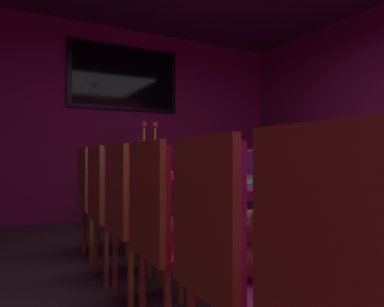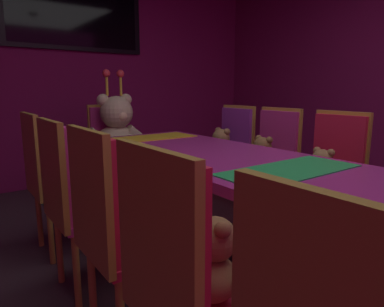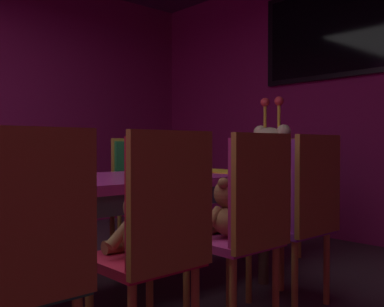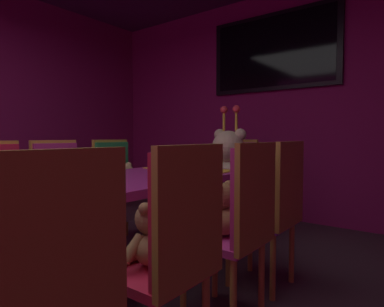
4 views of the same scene
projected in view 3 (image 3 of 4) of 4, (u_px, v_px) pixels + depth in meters
The scene contains 19 objects.
wall_back at pixel (340, 97), 4.33m from camera, with size 5.20×0.12×2.80m, color #8C1959.
banquet_table at pixel (14, 199), 2.19m from camera, with size 0.90×3.36×0.75m.
chair_left_3 at pixel (7, 194), 2.99m from camera, with size 0.42×0.41×0.98m.
teddy_left_3 at pixel (15, 196), 2.88m from camera, with size 0.26×0.33×0.31m.
chair_left_4 at pixel (74, 188), 3.34m from camera, with size 0.42×0.41×0.98m.
teddy_left_4 at pixel (83, 191), 3.24m from camera, with size 0.25×0.32×0.31m.
chair_left_5 at pixel (138, 184), 3.72m from camera, with size 0.42×0.41×0.98m.
teddy_left_5 at pixel (148, 186), 3.61m from camera, with size 0.25×0.33×0.31m.
chair_right_2 at pixel (26, 248), 1.40m from camera, with size 0.42×0.41×0.98m.
teddy_right_2 at pixel (9, 240), 1.51m from camera, with size 0.27×0.35×0.33m.
chair_right_3 at pixel (160, 228), 1.76m from camera, with size 0.42×0.41×0.98m.
teddy_right_3 at pixel (139, 227), 1.86m from camera, with size 0.23×0.30×0.28m.
chair_right_4 at pixel (250, 213), 2.12m from camera, with size 0.42×0.41×0.98m.
teddy_right_4 at pixel (228, 211), 2.23m from camera, with size 0.25×0.32×0.31m.
chair_right_5 at pixel (306, 204), 2.46m from camera, with size 0.42×0.41×0.98m.
teddy_right_5 at pixel (284, 201), 2.57m from camera, with size 0.27×0.35×0.33m.
throne_chair at pixel (281, 184), 3.69m from camera, with size 0.41×0.42×0.98m.
king_teddy_bear at pixel (268, 169), 3.57m from camera, with size 0.67×0.52×0.86m.
wall_tv at pixel (336, 30), 4.26m from camera, with size 1.62×0.06×0.94m.
Camera 3 is at (2.22, -0.81, 0.93)m, focal length 40.98 mm.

